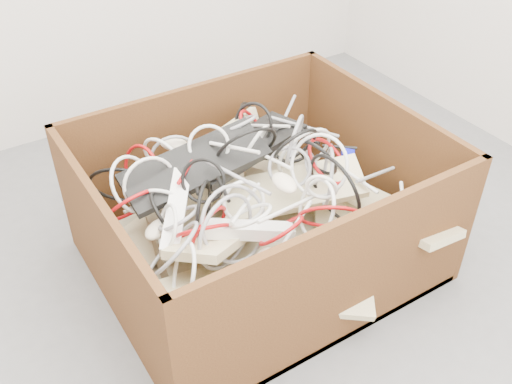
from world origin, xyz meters
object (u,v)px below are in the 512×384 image
cardboard_box (256,233)px  power_strip_right (247,230)px  power_strip_left (176,211)px  vga_plug (348,154)px

cardboard_box → power_strip_right: (-0.15, -0.18, 0.22)m
power_strip_left → power_strip_right: (0.15, -0.17, -0.02)m
cardboard_box → power_strip_left: size_ratio=3.58×
power_strip_right → vga_plug: size_ratio=6.27×
vga_plug → cardboard_box: bearing=-148.1°
cardboard_box → vga_plug: cardboard_box is taller
cardboard_box → power_strip_left: 0.38m
cardboard_box → vga_plug: 0.43m
power_strip_left → vga_plug: size_ratio=6.78×
cardboard_box → power_strip_right: size_ratio=3.87×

